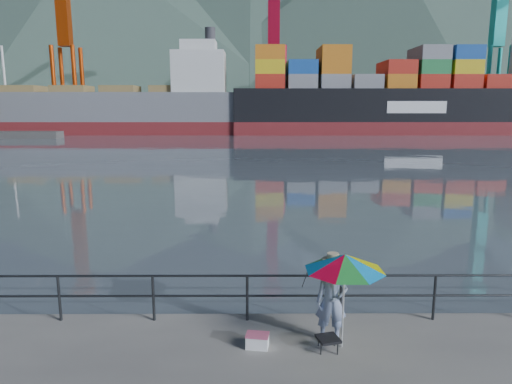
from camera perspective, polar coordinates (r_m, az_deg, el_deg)
harbor_water at (r=137.51m, az=-0.78°, el=8.69°), size 500.00×280.00×0.00m
far_dock at (r=100.93m, az=4.79°, el=7.97°), size 200.00×40.00×0.40m
guardrail at (r=10.03m, az=-6.97°, el=-12.92°), size 22.00×0.06×1.03m
mountains at (r=220.65m, az=10.07°, el=18.50°), size 600.00×332.80×80.00m
port_cranes at (r=96.87m, az=18.48°, el=16.86°), size 116.00×28.00×38.40m
container_stacks at (r=106.75m, az=16.89°, el=9.11°), size 58.00×8.40×7.80m
fisherman at (r=9.14m, az=9.42°, el=-13.34°), size 0.64×0.46×1.65m
beach_umbrella at (r=8.65m, az=11.03°, el=-8.64°), size 1.98×1.98×1.85m
folding_stool at (r=9.12m, az=8.99°, el=-18.19°), size 0.48×0.48×0.26m
cooler_bag at (r=9.12m, az=0.18°, el=-18.18°), size 0.45×0.34×0.24m
fishing_rod at (r=10.42m, az=6.13°, el=-15.13°), size 0.05×1.57×1.10m
bulk_carrier at (r=85.37m, az=-15.71°, el=9.98°), size 46.22×8.00×14.50m
container_ship at (r=87.92m, az=19.41°, el=10.83°), size 61.66×10.28×18.10m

